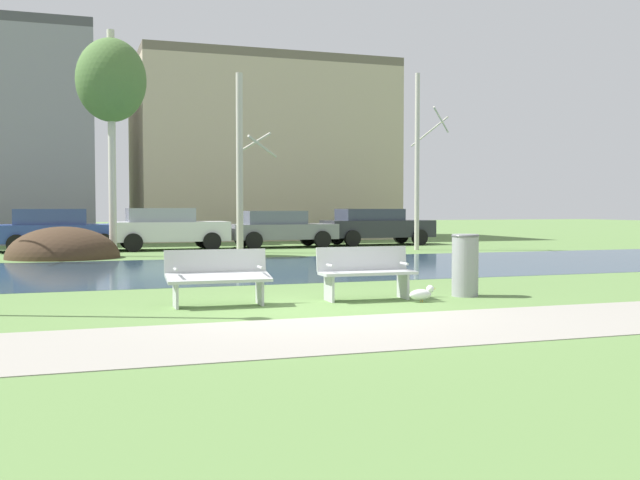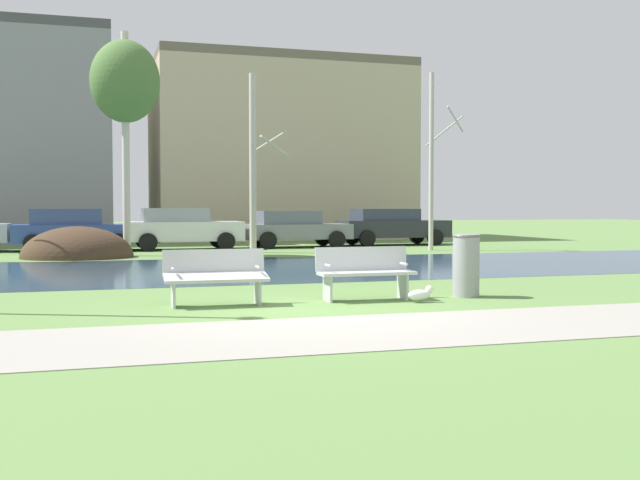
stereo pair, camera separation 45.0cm
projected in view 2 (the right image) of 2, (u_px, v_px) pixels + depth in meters
ground_plane at (211, 263)px, 20.50m from camera, size 120.00×120.00×0.00m
paved_path_strip at (352, 332)px, 9.10m from camera, size 60.00×2.51×0.01m
river_band at (225, 269)px, 18.30m from camera, size 80.00×7.77×0.01m
soil_mound at (78, 258)px, 22.56m from camera, size 3.33×2.87×1.91m
bench_left at (216, 275)px, 11.54m from camera, size 1.61×0.58×0.87m
bench_right at (365, 271)px, 12.25m from camera, size 1.61×0.58×0.87m
trash_bin at (466, 265)px, 12.66m from camera, size 0.48×0.48×1.07m
seagull at (421, 294)px, 11.92m from camera, size 0.47×0.17×0.27m
birch_left at (125, 83)px, 23.18m from camera, size 2.15×2.15×7.01m
birch_center_left at (254, 162)px, 24.93m from camera, size 1.40×2.33×6.01m
birch_center at (433, 159)px, 26.34m from camera, size 1.30×2.38×6.30m
parked_sedan_second_blue at (74, 229)px, 25.88m from camera, size 4.20×2.10×1.47m
parked_hatch_third_white at (182, 228)px, 26.81m from camera, size 4.15×1.98×1.50m
parked_wagon_fourth_grey at (294, 228)px, 28.37m from camera, size 4.06×2.01×1.39m
parked_suv_fifth_dark at (391, 226)px, 30.07m from camera, size 4.46×2.02×1.47m
building_beige_block at (276, 152)px, 37.07m from camera, size 12.03×8.15×8.57m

